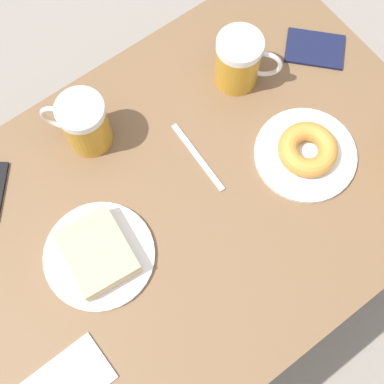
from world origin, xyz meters
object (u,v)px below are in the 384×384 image
(fork, at_px, (198,157))
(plate_with_donut, at_px, (307,152))
(plate_with_cake, at_px, (98,254))
(napkin_folded, at_px, (69,381))
(beer_mug_right, at_px, (84,123))
(passport_near_edge, at_px, (315,49))
(beer_mug_left, at_px, (239,61))

(fork, bearing_deg, plate_with_donut, -125.67)
(plate_with_cake, relative_size, napkin_folded, 1.45)
(beer_mug_right, distance_m, passport_near_edge, 0.53)
(plate_with_donut, xyz_separation_m, passport_near_edge, (0.18, -0.18, -0.02))
(fork, bearing_deg, beer_mug_left, -61.24)
(plate_with_donut, relative_size, beer_mug_right, 1.64)
(beer_mug_left, relative_size, fork, 0.72)
(plate_with_cake, relative_size, fork, 1.21)
(plate_with_cake, bearing_deg, beer_mug_right, -28.57)
(plate_with_cake, bearing_deg, fork, -79.08)
(beer_mug_left, relative_size, beer_mug_right, 1.00)
(fork, bearing_deg, plate_with_cake, 100.92)
(fork, bearing_deg, beer_mug_right, 42.00)
(passport_near_edge, bearing_deg, beer_mug_right, 77.27)
(plate_with_cake, height_order, napkin_folded, plate_with_cake)
(beer_mug_right, bearing_deg, beer_mug_left, -101.95)
(plate_with_cake, distance_m, fork, 0.28)
(plate_with_donut, xyz_separation_m, beer_mug_left, (0.23, -0.00, 0.04))
(plate_with_donut, xyz_separation_m, fork, (0.13, 0.18, -0.02))
(plate_with_cake, relative_size, plate_with_donut, 1.02)
(napkin_folded, relative_size, fork, 0.83)
(fork, bearing_deg, passport_near_edge, -81.70)
(fork, bearing_deg, napkin_folded, 115.37)
(plate_with_cake, xyz_separation_m, napkin_folded, (-0.15, 0.17, -0.02))
(beer_mug_right, xyz_separation_m, napkin_folded, (-0.38, 0.29, -0.06))
(plate_with_cake, distance_m, beer_mug_right, 0.26)
(napkin_folded, height_order, passport_near_edge, passport_near_edge)
(plate_with_cake, height_order, plate_with_donut, same)
(plate_with_donut, distance_m, passport_near_edge, 0.26)
(plate_with_cake, height_order, fork, plate_with_cake)
(plate_with_cake, height_order, passport_near_edge, plate_with_cake)
(beer_mug_left, bearing_deg, fork, 118.76)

